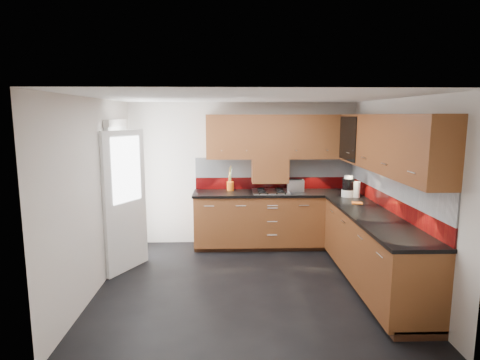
{
  "coord_description": "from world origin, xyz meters",
  "views": [
    {
      "loc": [
        -0.25,
        -4.96,
        2.18
      ],
      "look_at": [
        -0.08,
        0.65,
        1.28
      ],
      "focal_mm": 30.0,
      "sensor_mm": 36.0,
      "label": 1
    }
  ],
  "objects_px": {
    "utensil_pot": "(230,185)",
    "toaster": "(295,185)",
    "gas_hob": "(271,191)",
    "food_processor": "(348,187)"
  },
  "relations": [
    {
      "from": "gas_hob",
      "to": "toaster",
      "type": "relative_size",
      "value": 2.08
    },
    {
      "from": "utensil_pot",
      "to": "toaster",
      "type": "distance_m",
      "value": 1.09
    },
    {
      "from": "utensil_pot",
      "to": "food_processor",
      "type": "height_order",
      "value": "utensil_pot"
    },
    {
      "from": "gas_hob",
      "to": "food_processor",
      "type": "height_order",
      "value": "food_processor"
    },
    {
      "from": "gas_hob",
      "to": "food_processor",
      "type": "xyz_separation_m",
      "value": [
        1.16,
        -0.39,
        0.14
      ]
    },
    {
      "from": "utensil_pot",
      "to": "food_processor",
      "type": "xyz_separation_m",
      "value": [
        1.82,
        -0.57,
        0.05
      ]
    },
    {
      "from": "gas_hob",
      "to": "utensil_pot",
      "type": "xyz_separation_m",
      "value": [
        -0.66,
        0.18,
        0.08
      ]
    },
    {
      "from": "utensil_pot",
      "to": "gas_hob",
      "type": "bearing_deg",
      "value": -15.47
    },
    {
      "from": "utensil_pot",
      "to": "toaster",
      "type": "height_order",
      "value": "utensil_pot"
    },
    {
      "from": "toaster",
      "to": "food_processor",
      "type": "height_order",
      "value": "food_processor"
    }
  ]
}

